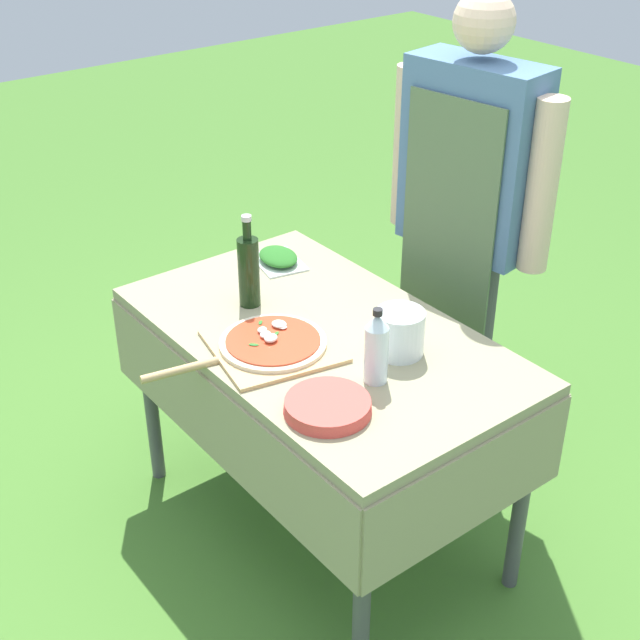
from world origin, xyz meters
name	(u,v)px	position (x,y,z in m)	size (l,w,h in m)	color
ground_plane	(321,524)	(0.00, 0.00, 0.00)	(12.00, 12.00, 0.00)	#477A2D
prep_table	(321,360)	(0.00, 0.00, 0.67)	(1.28, 0.76, 0.77)	gray
person_cook	(467,204)	(-0.07, 0.67, 0.98)	(0.62, 0.26, 1.66)	#4C4C51
pizza_on_peel	(269,345)	(-0.02, -0.17, 0.78)	(0.40, 0.59, 0.05)	tan
oil_bottle	(249,270)	(-0.27, -0.07, 0.89)	(0.07, 0.07, 0.30)	black
water_bottle	(376,348)	(0.29, -0.04, 0.87)	(0.07, 0.07, 0.22)	silver
herb_container	(278,258)	(-0.45, 0.17, 0.79)	(0.23, 0.18, 0.04)	silver
mixing_tub	(400,332)	(0.22, 0.11, 0.83)	(0.14, 0.14, 0.13)	silver
plate_stack	(328,406)	(0.32, -0.23, 0.78)	(0.23, 0.23, 0.03)	#DB4C42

